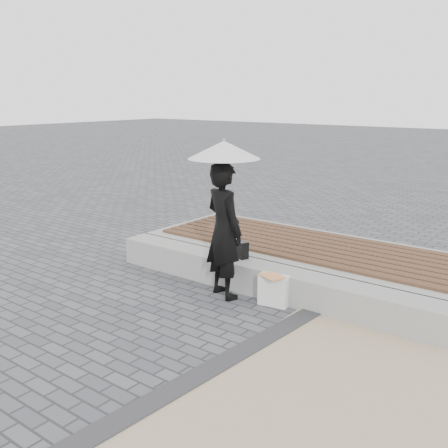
{
  "coord_description": "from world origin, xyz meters",
  "views": [
    {
      "loc": [
        3.66,
        -4.05,
        2.65
      ],
      "look_at": [
        -0.37,
        1.2,
        1.0
      ],
      "focal_mm": 41.61,
      "sensor_mm": 36.0,
      "label": 1
    }
  ],
  "objects_px": {
    "seating_ledge": "(263,279)",
    "handbag": "(239,248)",
    "parasol": "(224,150)",
    "woman": "(224,230)",
    "canvas_tote": "(274,290)"
  },
  "relations": [
    {
      "from": "seating_ledge",
      "to": "woman",
      "type": "relative_size",
      "value": 2.74
    },
    {
      "from": "woman",
      "to": "parasol",
      "type": "xyz_separation_m",
      "value": [
        0.0,
        0.0,
        1.06
      ]
    },
    {
      "from": "parasol",
      "to": "handbag",
      "type": "distance_m",
      "value": 1.54
    },
    {
      "from": "seating_ledge",
      "to": "parasol",
      "type": "relative_size",
      "value": 4.2
    },
    {
      "from": "woman",
      "to": "canvas_tote",
      "type": "height_order",
      "value": "woman"
    },
    {
      "from": "canvas_tote",
      "to": "parasol",
      "type": "bearing_deg",
      "value": -179.74
    },
    {
      "from": "seating_ledge",
      "to": "handbag",
      "type": "bearing_deg",
      "value": 166.98
    },
    {
      "from": "woman",
      "to": "handbag",
      "type": "distance_m",
      "value": 0.66
    },
    {
      "from": "parasol",
      "to": "seating_ledge",
      "type": "bearing_deg",
      "value": 47.28
    },
    {
      "from": "parasol",
      "to": "handbag",
      "type": "xyz_separation_m",
      "value": [
        -0.13,
        0.51,
        -1.45
      ]
    },
    {
      "from": "parasol",
      "to": "woman",
      "type": "bearing_deg",
      "value": 0.0
    },
    {
      "from": "woman",
      "to": "parasol",
      "type": "bearing_deg",
      "value": -0.0
    },
    {
      "from": "canvas_tote",
      "to": "handbag",
      "type": "bearing_deg",
      "value": 146.06
    },
    {
      "from": "canvas_tote",
      "to": "seating_ledge",
      "type": "bearing_deg",
      "value": 132.76
    },
    {
      "from": "seating_ledge",
      "to": "woman",
      "type": "bearing_deg",
      "value": -132.72
    }
  ]
}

